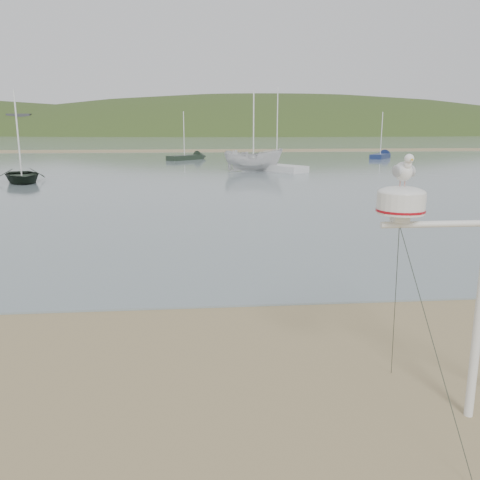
{
  "coord_description": "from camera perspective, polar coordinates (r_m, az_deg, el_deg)",
  "views": [
    {
      "loc": [
        1.72,
        -5.82,
        3.64
      ],
      "look_at": [
        2.35,
        1.0,
        2.09
      ],
      "focal_mm": 38.0,
      "sensor_mm": 36.0,
      "label": 1
    }
  ],
  "objects": [
    {
      "name": "sailboat_white_near",
      "position": [
        43.32,
        2.3,
        8.28
      ],
      "size": [
        5.64,
        6.96,
        7.22
      ],
      "color": "silver",
      "rests_on": "ground"
    },
    {
      "name": "sailboat_dark_mid",
      "position": [
        56.62,
        -5.31,
        9.28
      ],
      "size": [
        4.84,
        4.81,
        5.51
      ],
      "color": "black",
      "rests_on": "ground"
    },
    {
      "name": "boat_white",
      "position": [
        41.4,
        1.53,
        10.99
      ],
      "size": [
        2.08,
        2.04,
        4.72
      ],
      "primitive_type": "imported",
      "rotation": [
        0.0,
        0.0,
        1.41
      ],
      "color": "silver",
      "rests_on": "water"
    },
    {
      "name": "sandbar",
      "position": [
        75.92,
        -6.69,
        9.93
      ],
      "size": [
        560.0,
        7.0,
        0.07
      ],
      "primitive_type": "cube",
      "color": "olive",
      "rests_on": "water"
    },
    {
      "name": "ground",
      "position": [
        7.08,
        -19.65,
        -19.05
      ],
      "size": [
        560.0,
        560.0,
        0.0
      ],
      "primitive_type": "plane",
      "color": "olive",
      "rests_on": "ground"
    },
    {
      "name": "far_cottages",
      "position": [
        201.83,
        -5.06,
        12.76
      ],
      "size": [
        294.4,
        6.3,
        8.0
      ],
      "color": "silver",
      "rests_on": "ground"
    },
    {
      "name": "hill_ridge",
      "position": [
        242.53,
        -1.32,
        7.18
      ],
      "size": [
        620.0,
        180.0,
        80.0
      ],
      "color": "#273917",
      "rests_on": "ground"
    },
    {
      "name": "sailboat_blue_far",
      "position": [
        61.4,
        15.77,
        9.12
      ],
      "size": [
        4.23,
        5.28,
        5.52
      ],
      "color": "#16244F",
      "rests_on": "ground"
    },
    {
      "name": "water",
      "position": [
        137.88,
        -6.13,
        11.13
      ],
      "size": [
        560.0,
        256.0,
        0.04
      ],
      "primitive_type": "cube",
      "color": "slate",
      "rests_on": "ground"
    },
    {
      "name": "mast_rig",
      "position": [
        6.9,
        24.96,
        -8.47
      ],
      "size": [
        2.36,
        2.52,
        5.33
      ],
      "color": "white",
      "rests_on": "ground"
    },
    {
      "name": "boat_dark",
      "position": [
        35.87,
        -23.56,
        9.46
      ],
      "size": [
        3.28,
        2.03,
        4.43
      ],
      "primitive_type": "imported",
      "rotation": [
        0.0,
        0.0,
        0.38
      ],
      "color": "black",
      "rests_on": "water"
    }
  ]
}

